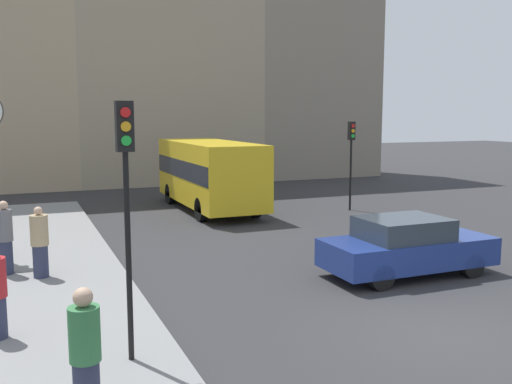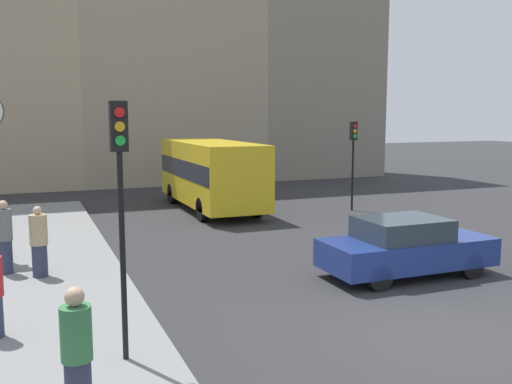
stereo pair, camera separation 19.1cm
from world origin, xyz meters
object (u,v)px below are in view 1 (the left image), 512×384
sedan_car (407,247)px  pedestrian_tan_coat (40,243)px  traffic_light_far (351,147)px  pedestrian_green_hoodie (85,354)px  bus_distant (209,171)px  traffic_light_near (126,178)px  pedestrian_grey_jacket (5,238)px

sedan_car → pedestrian_tan_coat: pedestrian_tan_coat is taller
traffic_light_far → pedestrian_green_hoodie: traffic_light_far is taller
bus_distant → traffic_light_near: 15.13m
traffic_light_near → pedestrian_tan_coat: (-1.13, 5.48, -2.05)m
sedan_car → traffic_light_near: (-7.29, -2.61, 2.29)m
pedestrian_green_hoodie → pedestrian_grey_jacket: size_ratio=0.95×
pedestrian_tan_coat → pedestrian_grey_jacket: pedestrian_grey_jacket is taller
pedestrian_green_hoodie → bus_distant: bearing=66.6°
bus_distant → pedestrian_green_hoodie: 16.82m
pedestrian_green_hoodie → sedan_car: bearing=27.0°
bus_distant → traffic_light_near: traffic_light_near is taller
traffic_light_near → sedan_car: bearing=19.7°
sedan_car → traffic_light_near: 8.07m
traffic_light_near → pedestrian_tan_coat: traffic_light_near is taller
sedan_car → pedestrian_tan_coat: bearing=161.2°
sedan_car → pedestrian_green_hoodie: 9.13m
traffic_light_far → pedestrian_grey_jacket: bearing=-157.4°
pedestrian_grey_jacket → pedestrian_tan_coat: bearing=-38.6°
bus_distant → pedestrian_tan_coat: (-6.97, -8.41, -0.66)m
pedestrian_grey_jacket → traffic_light_near: bearing=-72.7°
traffic_light_far → pedestrian_grey_jacket: 14.33m
pedestrian_tan_coat → pedestrian_grey_jacket: size_ratio=0.95×
pedestrian_green_hoodie → traffic_light_near: bearing=61.2°
pedestrian_grey_jacket → pedestrian_green_hoodie: bearing=-82.2°
pedestrian_tan_coat → pedestrian_green_hoodie: (0.29, -7.01, 0.01)m
bus_distant → pedestrian_tan_coat: size_ratio=4.42×
traffic_light_far → pedestrian_tan_coat: bearing=-153.8°
bus_distant → pedestrian_tan_coat: 10.95m
pedestrian_green_hoodie → pedestrian_grey_jacket: (-1.05, 7.62, 0.05)m
traffic_light_far → pedestrian_grey_jacket: (-13.14, -5.47, -1.62)m
traffic_light_far → pedestrian_tan_coat: size_ratio=2.17×
pedestrian_green_hoodie → pedestrian_grey_jacket: pedestrian_grey_jacket is taller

